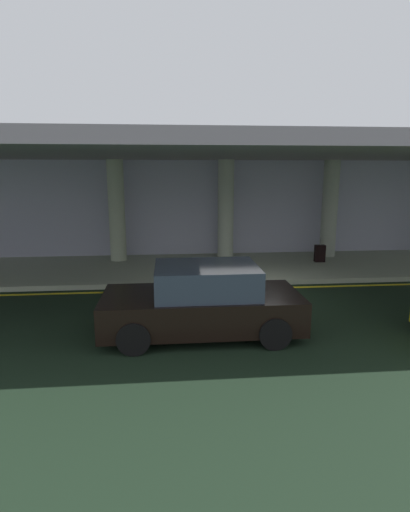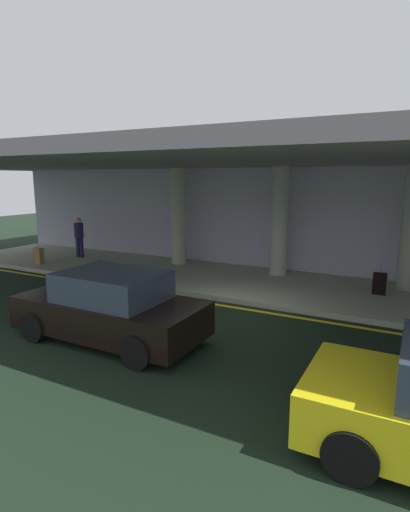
{
  "view_description": "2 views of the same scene",
  "coord_description": "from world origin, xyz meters",
  "px_view_note": "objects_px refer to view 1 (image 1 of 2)",
  "views": [
    {
      "loc": [
        -2.16,
        -10.57,
        3.4
      ],
      "look_at": [
        -1.03,
        1.62,
        0.81
      ],
      "focal_mm": 28.35,
      "sensor_mm": 36.0,
      "label": 1
    },
    {
      "loc": [
        4.17,
        -8.86,
        3.4
      ],
      "look_at": [
        -1.21,
        1.26,
        1.21
      ],
      "focal_mm": 28.39,
      "sensor_mm": 36.0,
      "label": 2
    }
  ],
  "objects_px": {
    "support_column_far_left": "(117,211)",
    "support_column_center": "(330,209)",
    "support_column_left_mid": "(226,210)",
    "suitcase_upright_primary": "(320,253)",
    "car_black": "(203,302)"
  },
  "relations": [
    {
      "from": "support_column_center",
      "to": "suitcase_upright_primary",
      "type": "relative_size",
      "value": 4.06
    },
    {
      "from": "support_column_left_mid",
      "to": "car_black",
      "type": "bearing_deg",
      "value": -101.98
    },
    {
      "from": "car_black",
      "to": "suitcase_upright_primary",
      "type": "relative_size",
      "value": 4.56
    },
    {
      "from": "support_column_left_mid",
      "to": "support_column_center",
      "type": "height_order",
      "value": "same"
    },
    {
      "from": "suitcase_upright_primary",
      "to": "support_column_far_left",
      "type": "bearing_deg",
      "value": 152.19
    },
    {
      "from": "support_column_left_mid",
      "to": "support_column_center",
      "type": "xyz_separation_m",
      "value": [
        4.0,
        0.0,
        0.0
      ]
    },
    {
      "from": "support_column_left_mid",
      "to": "support_column_far_left",
      "type": "bearing_deg",
      "value": 180.0
    },
    {
      "from": "support_column_far_left",
      "to": "support_column_left_mid",
      "type": "relative_size",
      "value": 1.0
    },
    {
      "from": "car_black",
      "to": "support_column_center",
      "type": "bearing_deg",
      "value": 51.54
    },
    {
      "from": "support_column_left_mid",
      "to": "car_black",
      "type": "relative_size",
      "value": 0.89
    },
    {
      "from": "support_column_far_left",
      "to": "car_black",
      "type": "bearing_deg",
      "value": -69.78
    },
    {
      "from": "support_column_left_mid",
      "to": "suitcase_upright_primary",
      "type": "height_order",
      "value": "support_column_left_mid"
    },
    {
      "from": "support_column_far_left",
      "to": "support_column_center",
      "type": "relative_size",
      "value": 1.0
    },
    {
      "from": "suitcase_upright_primary",
      "to": "support_column_left_mid",
      "type": "bearing_deg",
      "value": 143.15
    },
    {
      "from": "suitcase_upright_primary",
      "to": "support_column_center",
      "type": "bearing_deg",
      "value": 36.06
    }
  ]
}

